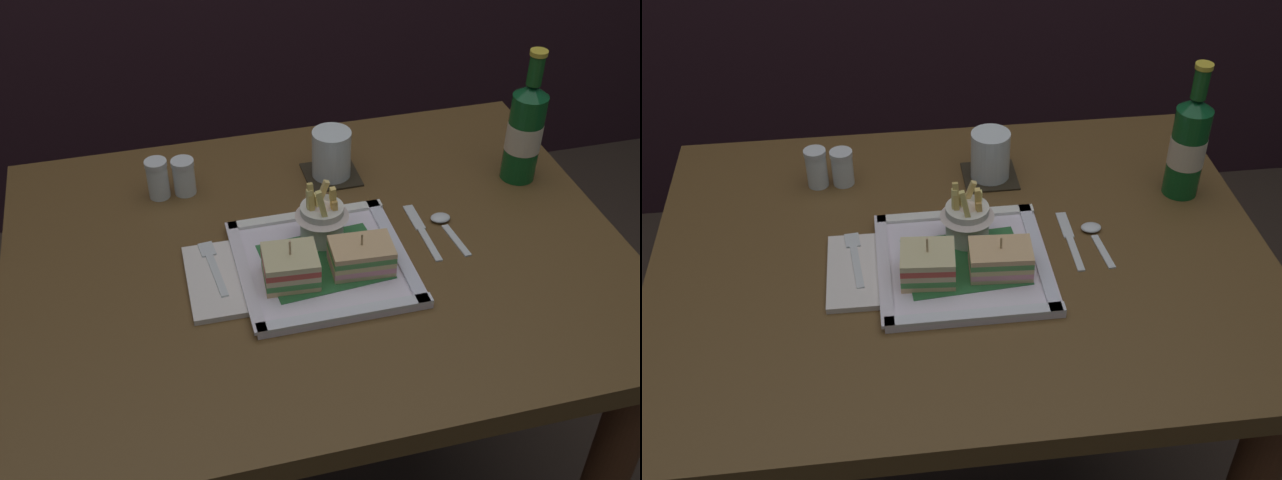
% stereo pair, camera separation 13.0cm
% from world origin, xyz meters
% --- Properties ---
extents(dining_table, '(1.03, 0.79, 0.75)m').
position_xyz_m(dining_table, '(0.00, 0.00, 0.60)').
color(dining_table, brown).
rests_on(dining_table, ground_plane).
extents(square_plate, '(0.27, 0.27, 0.02)m').
position_xyz_m(square_plate, '(-0.00, -0.04, 0.75)').
color(square_plate, white).
rests_on(square_plate, dining_table).
extents(sandwich_half_left, '(0.09, 0.08, 0.08)m').
position_xyz_m(sandwich_half_left, '(-0.06, -0.07, 0.78)').
color(sandwich_half_left, '#E5B57E').
rests_on(sandwich_half_left, square_plate).
extents(sandwich_half_right, '(0.10, 0.07, 0.07)m').
position_xyz_m(sandwich_half_right, '(0.05, -0.07, 0.78)').
color(sandwich_half_right, tan).
rests_on(sandwich_half_right, square_plate).
extents(fries_cup, '(0.09, 0.09, 0.11)m').
position_xyz_m(fries_cup, '(0.01, 0.02, 0.80)').
color(fries_cup, silver).
rests_on(fries_cup, square_plate).
extents(beer_bottle, '(0.06, 0.06, 0.26)m').
position_xyz_m(beer_bottle, '(0.42, 0.12, 0.85)').
color(beer_bottle, '#104E1E').
rests_on(beer_bottle, dining_table).
extents(drink_coaster, '(0.10, 0.10, 0.00)m').
position_xyz_m(drink_coaster, '(0.08, 0.21, 0.75)').
color(drink_coaster, black).
rests_on(drink_coaster, dining_table).
extents(water_glass, '(0.07, 0.07, 0.09)m').
position_xyz_m(water_glass, '(0.08, 0.21, 0.79)').
color(water_glass, silver).
rests_on(water_glass, dining_table).
extents(folded_napkin, '(0.09, 0.18, 0.01)m').
position_xyz_m(folded_napkin, '(-0.18, -0.04, 0.75)').
color(folded_napkin, silver).
rests_on(folded_napkin, dining_table).
extents(fork, '(0.03, 0.14, 0.00)m').
position_xyz_m(fork, '(-0.18, -0.00, 0.76)').
color(fork, silver).
rests_on(fork, dining_table).
extents(knife, '(0.02, 0.16, 0.00)m').
position_xyz_m(knife, '(0.19, 0.01, 0.75)').
color(knife, silver).
rests_on(knife, dining_table).
extents(spoon, '(0.04, 0.12, 0.01)m').
position_xyz_m(spoon, '(0.23, 0.01, 0.75)').
color(spoon, silver).
rests_on(spoon, dining_table).
extents(salt_shaker, '(0.04, 0.04, 0.08)m').
position_xyz_m(salt_shaker, '(-0.24, 0.23, 0.78)').
color(salt_shaker, silver).
rests_on(salt_shaker, dining_table).
extents(pepper_shaker, '(0.04, 0.04, 0.07)m').
position_xyz_m(pepper_shaker, '(-0.19, 0.23, 0.78)').
color(pepper_shaker, silver).
rests_on(pepper_shaker, dining_table).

